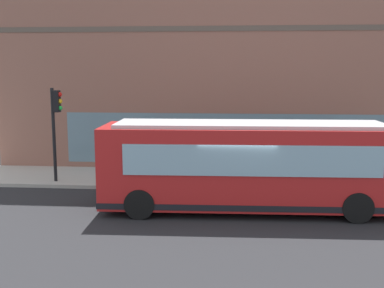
{
  "coord_description": "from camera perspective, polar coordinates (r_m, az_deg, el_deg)",
  "views": [
    {
      "loc": [
        -15.93,
        0.18,
        4.87
      ],
      "look_at": [
        1.98,
        1.69,
        2.02
      ],
      "focal_mm": 44.6,
      "sensor_mm": 36.0,
      "label": 1
    }
  ],
  "objects": [
    {
      "name": "fire_hydrant",
      "position": [
        20.31,
        5.95,
        -3.43
      ],
      "size": [
        0.35,
        0.35,
        0.74
      ],
      "color": "gold",
      "rests_on": "sidewalk_curb"
    },
    {
      "name": "sidewalk_curb",
      "position": [
        20.91,
        5.2,
        -4.29
      ],
      "size": [
        3.65,
        40.0,
        0.15
      ],
      "primitive_type": "cube",
      "color": "#B2ADA3",
      "rests_on": "ground"
    },
    {
      "name": "pedestrian_by_light_pole",
      "position": [
        21.34,
        14.9,
        -1.36
      ],
      "size": [
        0.32,
        0.32,
        1.72
      ],
      "color": "silver",
      "rests_on": "sidewalk_curb"
    },
    {
      "name": "pedestrian_near_building_entrance",
      "position": [
        21.59,
        3.56,
        -1.09
      ],
      "size": [
        0.32,
        0.32,
        1.64
      ],
      "color": "#B23338",
      "rests_on": "sidewalk_curb"
    },
    {
      "name": "traffic_light_down_block",
      "position": [
        20.63,
        -15.97,
        3.16
      ],
      "size": [
        0.32,
        0.49,
        3.93
      ],
      "color": "black",
      "rests_on": "sidewalk_curb"
    },
    {
      "name": "ground",
      "position": [
        16.66,
        5.28,
        -8.03
      ],
      "size": [
        120.0,
        120.0,
        0.0
      ],
      "primitive_type": "plane",
      "color": "#262628"
    },
    {
      "name": "city_bus_nearside",
      "position": [
        16.46,
        6.74,
        -2.68
      ],
      "size": [
        2.84,
        10.11,
        3.07
      ],
      "color": "red",
      "rests_on": "ground"
    },
    {
      "name": "pedestrian_walking_along_curb",
      "position": [
        21.92,
        -5.61,
        -0.69
      ],
      "size": [
        0.32,
        0.32,
        1.8
      ],
      "color": "black",
      "rests_on": "sidewalk_curb"
    },
    {
      "name": "building_corner",
      "position": [
        25.56,
        5.33,
        11.62
      ],
      "size": [
        6.77,
        23.05,
        12.12
      ],
      "color": "#8C5B4C",
      "rests_on": "ground"
    }
  ]
}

